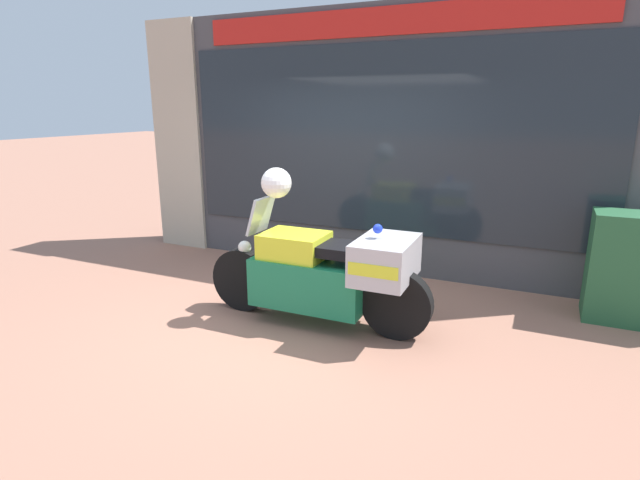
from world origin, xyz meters
TOP-DOWN VIEW (x-y plane):
  - ground_plane at (0.00, 0.00)m, footprint 60.00×60.00m
  - shop_building at (-0.39, 2.00)m, footprint 6.41×0.55m
  - window_display at (0.33, 2.03)m, footprint 5.15×0.30m
  - paramedic_motorcycle at (0.43, 0.01)m, footprint 2.36×0.76m
  - white_helmet at (-0.12, 0.00)m, footprint 0.30×0.30m

SIDE VIEW (x-z plane):
  - ground_plane at x=0.00m, z-range 0.00..0.00m
  - window_display at x=0.33m, z-range -0.49..1.40m
  - paramedic_motorcycle at x=0.43m, z-range -0.07..1.17m
  - white_helmet at x=-0.12m, z-range 1.24..1.54m
  - shop_building at x=-0.39m, z-range 0.01..3.31m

